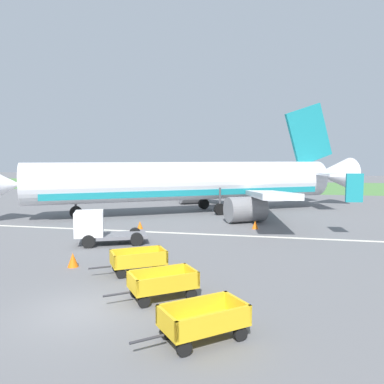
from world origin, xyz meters
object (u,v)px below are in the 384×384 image
at_px(baggage_cart_third_in_row, 138,260).
at_px(service_truck_beside_carts, 97,227).
at_px(airplane, 198,182).
at_px(baggage_cart_nearest, 203,320).
at_px(traffic_cone_by_carts, 140,225).
at_px(traffic_cone_near_plane, 73,260).
at_px(baggage_cart_second_in_row, 163,283).
at_px(traffic_cone_mid_apron, 255,225).

bearing_deg(baggage_cart_third_in_row, service_truck_beside_carts, 132.04).
height_order(airplane, baggage_cart_nearest, airplane).
height_order(baggage_cart_nearest, service_truck_beside_carts, service_truck_beside_carts).
bearing_deg(airplane, traffic_cone_by_carts, -106.08).
bearing_deg(airplane, traffic_cone_near_plane, -97.32).
bearing_deg(baggage_cart_second_in_row, baggage_cart_nearest, -54.26).
xyz_separation_m(baggage_cart_third_in_row, traffic_cone_mid_apron, (4.95, 12.27, -0.28)).
bearing_deg(baggage_cart_second_in_row, traffic_cone_near_plane, 150.56).
relative_size(airplane, traffic_cone_mid_apron, 52.84).
height_order(baggage_cart_second_in_row, traffic_cone_by_carts, baggage_cart_second_in_row).
bearing_deg(traffic_cone_near_plane, baggage_cart_nearest, -38.38).
xyz_separation_m(baggage_cart_third_in_row, traffic_cone_by_carts, (-3.68, 10.50, -0.31)).
xyz_separation_m(baggage_cart_nearest, traffic_cone_mid_apron, (0.79, 18.12, -0.28)).
distance_m(baggage_cart_nearest, baggage_cart_second_in_row, 3.62).
bearing_deg(baggage_cart_third_in_row, baggage_cart_second_in_row, -54.89).
height_order(baggage_cart_second_in_row, baggage_cart_third_in_row, same).
distance_m(traffic_cone_mid_apron, traffic_cone_by_carts, 8.81).
bearing_deg(traffic_cone_near_plane, baggage_cart_second_in_row, -29.44).
distance_m(baggage_cart_second_in_row, traffic_cone_near_plane, 6.39).
relative_size(baggage_cart_second_in_row, traffic_cone_mid_apron, 5.11).
bearing_deg(traffic_cone_by_carts, baggage_cart_nearest, -64.38).
bearing_deg(baggage_cart_third_in_row, traffic_cone_mid_apron, 68.03).
bearing_deg(service_truck_beside_carts, baggage_cart_nearest, -51.37).
bearing_deg(traffic_cone_by_carts, baggage_cart_third_in_row, -70.67).
distance_m(baggage_cart_third_in_row, traffic_cone_near_plane, 3.53).
bearing_deg(traffic_cone_by_carts, airplane, 73.92).
relative_size(baggage_cart_third_in_row, traffic_cone_by_carts, 5.78).
bearing_deg(baggage_cart_second_in_row, traffic_cone_by_carts, 113.12).
xyz_separation_m(airplane, traffic_cone_near_plane, (-2.51, -19.57, -2.70)).
relative_size(airplane, service_truck_beside_carts, 7.15).
distance_m(service_truck_beside_carts, traffic_cone_by_carts, 5.62).
bearing_deg(baggage_cart_nearest, baggage_cart_third_in_row, 125.42).
relative_size(service_truck_beside_carts, traffic_cone_near_plane, 6.75).
xyz_separation_m(baggage_cart_second_in_row, traffic_cone_near_plane, (-5.56, 3.14, -0.25)).
height_order(airplane, traffic_cone_near_plane, airplane).
bearing_deg(traffic_cone_by_carts, baggage_cart_second_in_row, -66.88).
bearing_deg(service_truck_beside_carts, traffic_cone_mid_apron, 37.55).
xyz_separation_m(baggage_cart_third_in_row, service_truck_beside_carts, (-4.51, 5.00, 0.50)).
height_order(service_truck_beside_carts, traffic_cone_by_carts, service_truck_beside_carts).
bearing_deg(baggage_cart_nearest, service_truck_beside_carts, 128.63).
bearing_deg(traffic_cone_mid_apron, baggage_cart_second_in_row, -100.85).
xyz_separation_m(airplane, baggage_cart_nearest, (5.16, -25.65, -2.45)).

